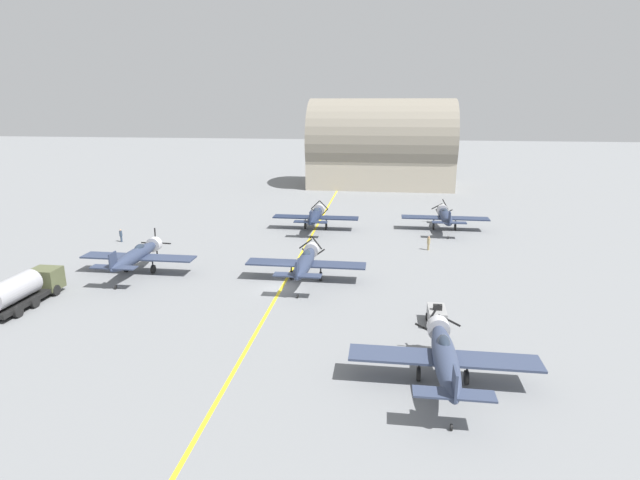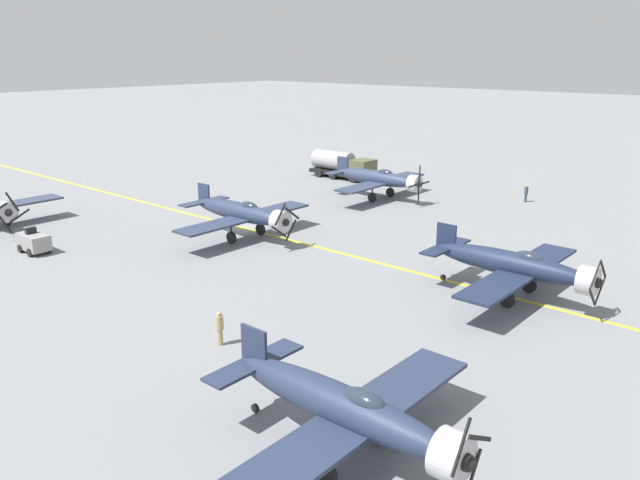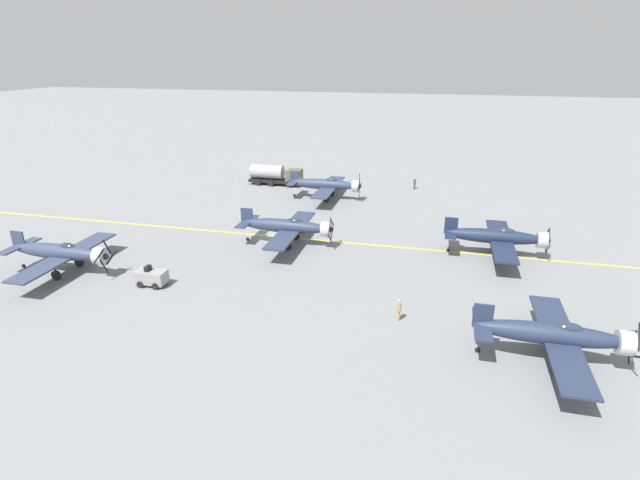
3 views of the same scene
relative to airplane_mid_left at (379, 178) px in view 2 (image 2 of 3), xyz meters
The scene contains 10 objects.
ground_plane 16.02m from the airplane_mid_left, ahead, with size 400.00×400.00×0.00m, color slate.
taxiway_stripe 16.02m from the airplane_mid_left, ahead, with size 0.30×160.00×0.01m, color yellow.
airplane_mid_left is the anchor object (origin of this frame).
airplane_far_center 26.22m from the airplane_mid_left, 52.84° to the left, with size 12.00×9.98×3.65m.
airplane_mid_center 17.75m from the airplane_mid_left, ahead, with size 12.00×9.98×3.65m.
airplane_far_right 40.88m from the airplane_mid_left, 34.09° to the left, with size 12.00×9.98×3.65m.
fuel_tanker 10.91m from the airplane_mid_left, 122.32° to the right, with size 2.67×8.00×2.98m.
tow_tractor 31.07m from the airplane_mid_left, 15.97° to the right, with size 1.57×2.60×1.79m.
ground_crew_walking 33.40m from the airplane_mid_left, 22.45° to the left, with size 0.38×0.38×1.74m.
ground_crew_inspecting 14.00m from the airplane_mid_left, 125.25° to the left, with size 0.36×0.36×1.66m.
Camera 2 is at (32.79, 36.50, 13.60)m, focal length 35.00 mm.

